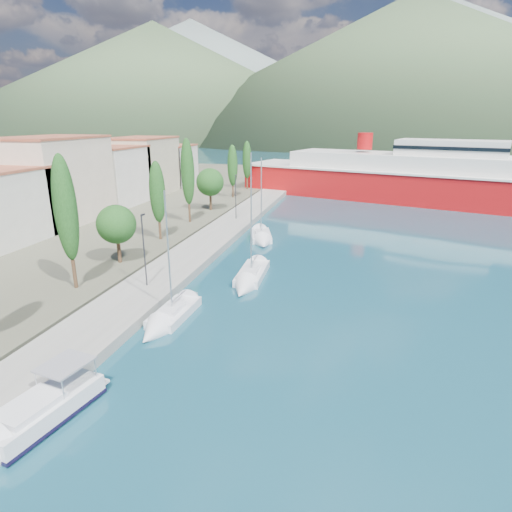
# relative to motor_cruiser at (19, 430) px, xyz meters

# --- Properties ---
(ground) EXTENTS (1400.00, 1400.00, 0.00)m
(ground) POSITION_rel_motor_cruiser_xyz_m (6.48, 125.02, -0.49)
(ground) COLOR #174859
(quay) EXTENTS (5.00, 88.00, 0.80)m
(quay) POSITION_rel_motor_cruiser_xyz_m (-2.52, 31.02, -0.09)
(quay) COLOR gray
(quay) RESTS_ON ground
(land_strip) EXTENTS (70.00, 148.00, 0.70)m
(land_strip) POSITION_rel_motor_cruiser_xyz_m (-40.52, 41.02, -0.14)
(land_strip) COLOR #565644
(land_strip) RESTS_ON ground
(hills_far) EXTENTS (1480.00, 900.00, 180.00)m
(hills_far) POSITION_rel_motor_cruiser_xyz_m (145.07, 623.75, 76.90)
(hills_far) COLOR slate
(hills_far) RESTS_ON ground
(hills_near) EXTENTS (1010.00, 520.00, 115.00)m
(hills_near) POSITION_rel_motor_cruiser_xyz_m (104.53, 377.52, 48.69)
(hills_near) COLOR #415937
(hills_near) RESTS_ON ground
(town_buildings) EXTENTS (9.20, 69.20, 11.30)m
(town_buildings) POSITION_rel_motor_cruiser_xyz_m (-25.52, 41.92, 5.08)
(town_buildings) COLOR beige
(town_buildings) RESTS_ON land_strip
(tree_row) EXTENTS (4.18, 65.28, 11.12)m
(tree_row) POSITION_rel_motor_cruiser_xyz_m (-8.13, 36.94, 5.33)
(tree_row) COLOR #47301E
(tree_row) RESTS_ON land_strip
(lamp_posts) EXTENTS (0.15, 47.44, 6.06)m
(lamp_posts) POSITION_rel_motor_cruiser_xyz_m (-2.52, 18.86, 3.59)
(lamp_posts) COLOR #2D2D33
(lamp_posts) RESTS_ON quay
(motor_cruiser) EXTENTS (3.72, 8.35, 2.97)m
(motor_cruiser) POSITION_rel_motor_cruiser_xyz_m (0.00, 0.00, 0.00)
(motor_cruiser) COLOR black
(motor_cruiser) RESTS_ON ground
(sailboat_near) EXTENTS (2.42, 7.30, 10.38)m
(sailboat_near) POSITION_rel_motor_cruiser_xyz_m (1.46, 11.92, -0.20)
(sailboat_near) COLOR silver
(sailboat_near) RESTS_ON ground
(sailboat_mid) EXTENTS (2.65, 8.64, 12.30)m
(sailboat_mid) POSITION_rel_motor_cruiser_xyz_m (5.13, 21.25, -0.19)
(sailboat_mid) COLOR silver
(sailboat_mid) RESTS_ON ground
(sailboat_far) EXTENTS (4.43, 7.69, 10.77)m
(sailboat_far) POSITION_rel_motor_cruiser_xyz_m (3.18, 34.95, -0.19)
(sailboat_far) COLOR silver
(sailboat_far) RESTS_ON ground
(ferry) EXTENTS (63.38, 30.18, 12.35)m
(ferry) POSITION_rel_motor_cruiser_xyz_m (22.57, 68.68, 3.27)
(ferry) COLOR #B60E11
(ferry) RESTS_ON ground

